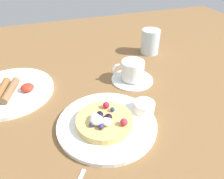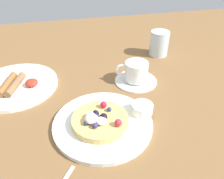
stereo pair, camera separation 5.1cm
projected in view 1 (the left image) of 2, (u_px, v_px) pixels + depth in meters
The scene contains 9 objects.
ground_plane at pixel (111, 106), 63.37cm from camera, with size 182.62×153.63×3.00cm, color brown.
pancake_plate at pixel (107, 124), 54.42cm from camera, with size 24.53×24.53×1.14cm, color white.
pancake_with_berries at pixel (104, 121), 52.85cm from camera, with size 13.79×13.79×3.55cm.
syrup_ramekin at pixel (144, 106), 56.94cm from camera, with size 5.46×5.46×2.59cm.
breakfast_plate at pixel (10, 91), 65.72cm from camera, with size 25.75×25.75×1.19cm, color white.
fried_breakfast at pixel (6, 91), 63.10cm from camera, with size 15.47×11.65×2.35cm.
coffee_saucer at pixel (132, 79), 71.52cm from camera, with size 13.43×13.43×0.85cm, color white.
coffee_cup at pixel (132, 70), 69.49cm from camera, with size 10.16×7.23×5.93cm.
water_glass at pixel (150, 42), 85.70cm from camera, with size 7.07×7.07×9.36cm, color silver.
Camera 1 is at (-15.79, -46.45, 38.90)cm, focal length 35.39 mm.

